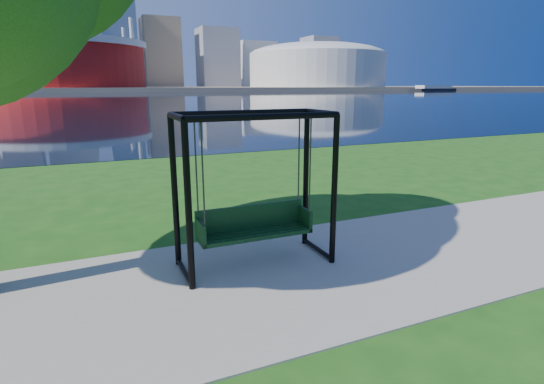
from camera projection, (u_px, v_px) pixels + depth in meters
ground at (263, 266)px, 7.25m from camera, size 900.00×900.00×0.00m
path at (275, 277)px, 6.80m from camera, size 120.00×4.00×0.03m
river at (92, 99)px, 97.68m from camera, size 900.00×180.00×0.02m
far_bank at (83, 88)px, 278.31m from camera, size 900.00×228.00×2.00m
stadium at (60, 62)px, 208.20m from camera, size 83.00×83.00×32.00m
arena at (317, 64)px, 264.72m from camera, size 84.00×84.00×26.56m
skyline at (70, 34)px, 279.98m from camera, size 392.00×66.00×96.50m
swing at (254, 193)px, 7.04m from camera, size 2.55×1.11×2.60m
barge at (434, 88)px, 243.86m from camera, size 30.84×11.89×3.00m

